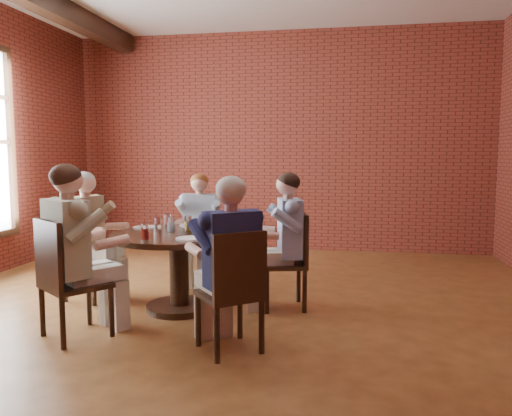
% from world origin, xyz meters
% --- Properties ---
extents(floor, '(7.00, 7.00, 0.00)m').
position_xyz_m(floor, '(0.00, 0.00, 0.00)').
color(floor, '#9B602F').
rests_on(floor, ground).
extents(wall_back, '(7.00, 0.00, 7.00)m').
position_xyz_m(wall_back, '(0.00, 3.50, 1.70)').
color(wall_back, maroon).
rests_on(wall_back, ground).
extents(dining_table, '(1.27, 1.27, 0.75)m').
position_xyz_m(dining_table, '(-0.49, 0.15, 0.53)').
color(dining_table, '#331F11').
rests_on(dining_table, floor).
extents(chair_a, '(0.51, 0.51, 0.93)m').
position_xyz_m(chair_a, '(0.56, 0.42, 0.50)').
color(chair_a, '#331F11').
rests_on(chair_a, floor).
extents(diner_a, '(0.74, 0.66, 1.31)m').
position_xyz_m(diner_a, '(0.48, 0.40, 0.66)').
color(diner_a, '#374E91').
rests_on(diner_a, floor).
extents(chair_b, '(0.44, 0.44, 0.90)m').
position_xyz_m(chair_b, '(-0.62, 1.31, 0.49)').
color(chair_b, '#331F11').
rests_on(chair_b, floor).
extents(diner_b, '(0.55, 0.65, 1.27)m').
position_xyz_m(diner_b, '(-0.61, 1.24, 0.63)').
color(diner_b, '#8392A6').
rests_on(diner_b, floor).
extents(chair_c, '(0.49, 0.49, 0.93)m').
position_xyz_m(chair_c, '(-1.59, 0.36, 0.50)').
color(chair_c, '#331F11').
rests_on(chair_c, floor).
extents(diner_c, '(0.72, 0.63, 1.31)m').
position_xyz_m(diner_c, '(-1.51, 0.35, 0.66)').
color(diner_c, brown).
rests_on(diner_c, floor).
extents(chair_d, '(0.65, 0.65, 0.98)m').
position_xyz_m(chair_d, '(-1.15, -0.75, 0.53)').
color(chair_d, '#331F11').
rests_on(chair_d, floor).
extents(diner_d, '(0.88, 0.91, 1.41)m').
position_xyz_m(diner_d, '(-1.09, -0.67, 0.70)').
color(diner_d, '#C3AC99').
rests_on(diner_d, floor).
extents(chair_e, '(0.59, 0.59, 0.93)m').
position_xyz_m(chair_e, '(0.26, -0.80, 0.51)').
color(chair_e, '#331F11').
rests_on(chair_e, floor).
extents(diner_e, '(0.81, 0.83, 1.33)m').
position_xyz_m(diner_e, '(0.21, -0.73, 0.66)').
color(diner_e, '#1A1E49').
rests_on(diner_e, floor).
extents(plate_a, '(0.26, 0.26, 0.01)m').
position_xyz_m(plate_a, '(-0.07, 0.41, 0.76)').
color(plate_a, white).
rests_on(plate_a, dining_table).
extents(plate_b, '(0.26, 0.26, 0.01)m').
position_xyz_m(plate_b, '(-0.51, 0.62, 0.76)').
color(plate_b, white).
rests_on(plate_b, dining_table).
extents(plate_c, '(0.26, 0.26, 0.01)m').
position_xyz_m(plate_c, '(-0.92, 0.40, 0.76)').
color(plate_c, white).
rests_on(plate_c, dining_table).
extents(plate_d, '(0.26, 0.26, 0.01)m').
position_xyz_m(plate_d, '(-0.26, -0.19, 0.76)').
color(plate_d, white).
rests_on(plate_d, dining_table).
extents(glass_a, '(0.07, 0.07, 0.14)m').
position_xyz_m(glass_a, '(-0.17, 0.19, 0.82)').
color(glass_a, white).
rests_on(glass_a, dining_table).
extents(glass_b, '(0.07, 0.07, 0.14)m').
position_xyz_m(glass_b, '(-0.45, 0.33, 0.82)').
color(glass_b, white).
rests_on(glass_b, dining_table).
extents(glass_c, '(0.07, 0.07, 0.14)m').
position_xyz_m(glass_c, '(-0.71, 0.46, 0.82)').
color(glass_c, white).
rests_on(glass_c, dining_table).
extents(glass_d, '(0.07, 0.07, 0.14)m').
position_xyz_m(glass_d, '(-0.59, 0.22, 0.82)').
color(glass_d, white).
rests_on(glass_d, dining_table).
extents(glass_e, '(0.07, 0.07, 0.14)m').
position_xyz_m(glass_e, '(-0.70, 0.14, 0.82)').
color(glass_e, white).
rests_on(glass_e, dining_table).
extents(glass_f, '(0.07, 0.07, 0.14)m').
position_xyz_m(glass_f, '(-0.66, -0.24, 0.82)').
color(glass_f, white).
rests_on(glass_f, dining_table).
extents(smartphone, '(0.08, 0.14, 0.01)m').
position_xyz_m(smartphone, '(-0.13, -0.04, 0.75)').
color(smartphone, black).
rests_on(smartphone, dining_table).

